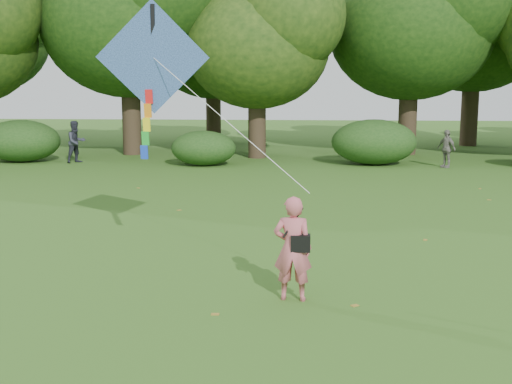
# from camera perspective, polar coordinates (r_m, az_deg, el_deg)

# --- Properties ---
(ground) EXTENTS (100.00, 100.00, 0.00)m
(ground) POSITION_cam_1_polar(r_m,az_deg,el_deg) (9.48, 3.87, -11.10)
(ground) COLOR #265114
(ground) RESTS_ON ground
(man_kite_flyer) EXTENTS (0.63, 0.45, 1.65)m
(man_kite_flyer) POSITION_cam_1_polar(r_m,az_deg,el_deg) (9.98, 3.28, -5.04)
(man_kite_flyer) COLOR #C25B65
(man_kite_flyer) RESTS_ON ground
(bystander_left) EXTENTS (1.07, 1.09, 1.77)m
(bystander_left) POSITION_cam_1_polar(r_m,az_deg,el_deg) (28.27, -15.70, 4.31)
(bystander_left) COLOR #2B2D3A
(bystander_left) RESTS_ON ground
(bystander_right) EXTENTS (0.82, 0.94, 1.52)m
(bystander_right) POSITION_cam_1_polar(r_m,az_deg,el_deg) (26.71, 16.55, 3.71)
(bystander_right) COLOR gray
(bystander_right) RESTS_ON ground
(crossbody_bag) EXTENTS (0.43, 0.20, 0.68)m
(crossbody_bag) POSITION_cam_1_polar(r_m,az_deg,el_deg) (9.92, 3.96, -4.48)
(crossbody_bag) COLOR black
(crossbody_bag) RESTS_ON ground
(flying_kite) EXTENTS (3.90, 2.42, 3.15)m
(flying_kite) POSITION_cam_1_polar(r_m,az_deg,el_deg) (12.14, -9.13, 11.46)
(flying_kite) COLOR #2565A4
(flying_kite) RESTS_ON ground
(tree_line) EXTENTS (54.70, 15.30, 9.48)m
(tree_line) POSITION_cam_1_polar(r_m,az_deg,el_deg) (31.86, 7.26, 13.65)
(tree_line) COLOR #3A2D1E
(tree_line) RESTS_ON ground
(shrub_band) EXTENTS (39.15, 3.22, 1.88)m
(shrub_band) POSITION_cam_1_polar(r_m,az_deg,el_deg) (26.59, 2.49, 4.28)
(shrub_band) COLOR #264919
(shrub_band) RESTS_ON ground
(fallen_leaves) EXTENTS (11.10, 13.76, 0.01)m
(fallen_leaves) POSITION_cam_1_polar(r_m,az_deg,el_deg) (14.59, 6.25, -3.66)
(fallen_leaves) COLOR olive
(fallen_leaves) RESTS_ON ground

